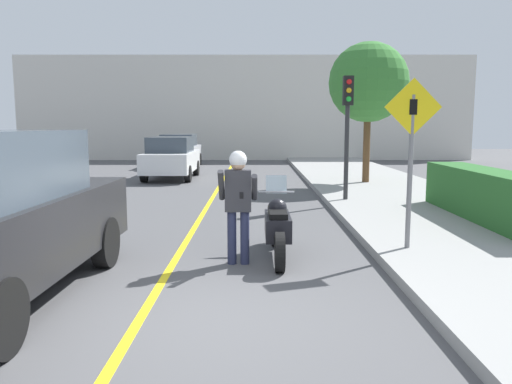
{
  "coord_description": "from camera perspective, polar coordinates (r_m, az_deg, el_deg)",
  "views": [
    {
      "loc": [
        0.69,
        -5.39,
        2.14
      ],
      "look_at": [
        0.73,
        2.74,
        1.05
      ],
      "focal_mm": 35.0,
      "sensor_mm": 36.0,
      "label": 1
    }
  ],
  "objects": [
    {
      "name": "building_backdrop",
      "position": [
        31.41,
        -1.56,
        9.53
      ],
      "size": [
        28.0,
        1.2,
        6.35
      ],
      "color": "beige",
      "rests_on": "ground"
    },
    {
      "name": "parked_car_white",
      "position": [
        20.3,
        -9.93,
        3.9
      ],
      "size": [
        1.88,
        4.2,
        1.68
      ],
      "color": "black",
      "rests_on": "ground"
    },
    {
      "name": "ground_plane",
      "position": [
        5.84,
        -7.3,
        -13.93
      ],
      "size": [
        80.0,
        80.0,
        0.0
      ],
      "primitive_type": "plane",
      "color": "#4C4C4F"
    },
    {
      "name": "crossing_sign",
      "position": [
        8.34,
        17.05,
        4.93
      ],
      "size": [
        0.91,
        0.08,
        2.72
      ],
      "color": "slate",
      "rests_on": "sidewalk_curb"
    },
    {
      "name": "hedge_row",
      "position": [
        11.63,
        24.67,
        -0.29
      ],
      "size": [
        0.9,
        4.99,
        1.04
      ],
      "color": "#286028",
      "rests_on": "sidewalk_curb"
    },
    {
      "name": "street_tree",
      "position": [
        17.93,
        12.45,
        12.09
      ],
      "size": [
        2.73,
        2.73,
        4.81
      ],
      "color": "brown",
      "rests_on": "sidewalk_curb"
    },
    {
      "name": "traffic_light",
      "position": [
        13.52,
        10.15,
        8.81
      ],
      "size": [
        0.26,
        0.3,
        3.26
      ],
      "color": "#2D2D30",
      "rests_on": "sidewalk_curb"
    },
    {
      "name": "person_biker",
      "position": [
        7.62,
        -2.32,
        -0.34
      ],
      "size": [
        0.59,
        0.48,
        1.76
      ],
      "color": "#282D4C",
      "rests_on": "ground"
    },
    {
      "name": "sidewalk_curb",
      "position": [
        10.45,
        22.93,
        -4.35
      ],
      "size": [
        4.4,
        44.0,
        0.16
      ],
      "color": "gray",
      "rests_on": "ground"
    },
    {
      "name": "parked_car_silver",
      "position": [
        25.99,
        -8.99,
        4.72
      ],
      "size": [
        1.88,
        4.2,
        1.68
      ],
      "color": "black",
      "rests_on": "ground"
    },
    {
      "name": "road_center_line",
      "position": [
        11.66,
        -6.65,
        -2.97
      ],
      "size": [
        0.12,
        36.0,
        0.01
      ],
      "color": "yellow",
      "rests_on": "ground"
    },
    {
      "name": "motorcycle",
      "position": [
        8.11,
        2.21,
        -4.06
      ],
      "size": [
        0.62,
        2.21,
        1.28
      ],
      "color": "black",
      "rests_on": "ground"
    }
  ]
}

